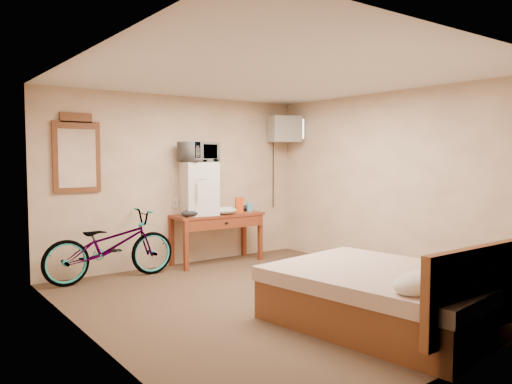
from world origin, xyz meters
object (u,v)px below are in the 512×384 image
Objects in this scene: desk at (218,221)px; bed at (391,296)px; crt_television at (284,129)px; microwave at (199,152)px; blue_cup at (249,207)px; wall_mirror at (77,154)px; mini_fridge at (199,189)px; bicycle at (110,246)px.

bed reaches higher than desk.
microwave is at bearing 179.60° from crt_television.
wall_mirror reaches higher than blue_cup.
wall_mirror is (-2.56, 0.29, 0.82)m from blue_cup.
mini_fridge is 0.75× the size of wall_mirror.
desk is 1.70m from bicycle.
blue_cup is at bearing -6.53° from wall_mirror.
mini_fridge is 1.54m from bicycle.
crt_television is at bearing 3.22° from blue_cup.
microwave is (-0.31, 0.03, 1.04)m from desk.
bicycle is at bearing -176.56° from mini_fridge.
crt_television is at bearing -87.51° from bicycle.
mini_fridge reaches higher than blue_cup.
microwave is at bearing 91.66° from bed.
desk is 1.93m from crt_television.
blue_cup is 3.48m from bed.
bed is at bearing -154.88° from bicycle.
desk is at bearing 178.07° from blue_cup.
desk is 2.21× the size of crt_television.
mini_fridge is 5.37× the size of blue_cup.
wall_mirror is (-1.68, 0.24, 0.50)m from mini_fridge.
blue_cup is at bearing -3.44° from mini_fridge.
crt_television reaches higher than bicycle.
bed is (-1.52, -3.39, -1.76)m from crt_television.
blue_cup is 2.29m from bicycle.
mini_fridge is at bearing -142.31° from microwave.
wall_mirror reaches higher than microwave.
bicycle is (-1.69, -0.05, -0.18)m from desk.
microwave is 3.71× the size of blue_cup.
wall_mirror is at bearing 44.23° from bicycle.
microwave is 3.68m from bed.
crt_television is 0.62× the size of wall_mirror.
crt_television is (1.61, -0.01, 0.38)m from microwave.
wall_mirror is 0.46× the size of bed.
desk is at bearing 86.41° from bed.
mini_fridge is 1.77m from wall_mirror.
microwave reaches higher than mini_fridge.
blue_cup is at bearing -88.11° from bicycle.
wall_mirror reaches higher than bed.
mini_fridge is 0.93m from blue_cup.
microwave is at bearing -85.43° from bicycle.
desk is 2.65× the size of microwave.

